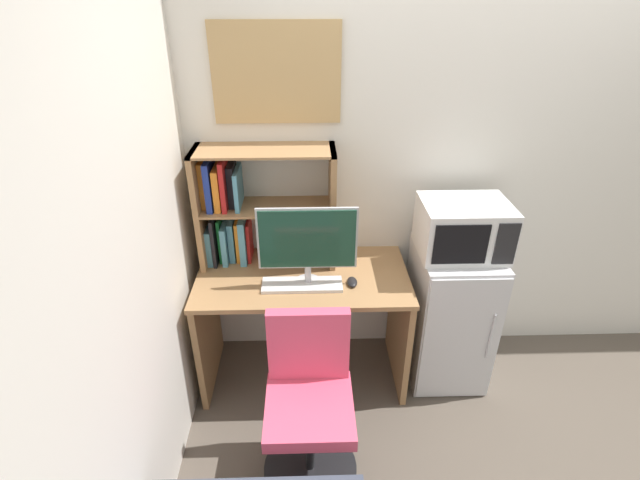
{
  "coord_description": "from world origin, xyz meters",
  "views": [
    {
      "loc": [
        -0.9,
        -2.6,
        2.27
      ],
      "look_at": [
        -0.83,
        -0.36,
        1.03
      ],
      "focal_mm": 26.11,
      "sensor_mm": 36.0,
      "label": 1
    }
  ],
  "objects": [
    {
      "name": "wall_back",
      "position": [
        0.4,
        0.02,
        1.3
      ],
      "size": [
        6.4,
        0.04,
        2.6
      ],
      "primitive_type": "cube",
      "color": "silver",
      "rests_on": "ground_plane"
    },
    {
      "name": "desk",
      "position": [
        -0.93,
        -0.32,
        0.54
      ],
      "size": [
        1.24,
        0.65,
        0.78
      ],
      "color": "#997047",
      "rests_on": "ground_plane"
    },
    {
      "name": "hutch_bookshelf",
      "position": [
        -1.27,
        -0.13,
        1.13
      ],
      "size": [
        0.79,
        0.28,
        0.7
      ],
      "color": "#997047",
      "rests_on": "desk"
    },
    {
      "name": "keyboard",
      "position": [
        -0.93,
        -0.44,
        0.79
      ],
      "size": [
        0.45,
        0.14,
        0.02
      ],
      "primitive_type": "cube",
      "color": "silver",
      "rests_on": "desk"
    },
    {
      "name": "mini_fridge",
      "position": [
        -0.02,
        -0.3,
        0.45
      ],
      "size": [
        0.46,
        0.54,
        0.9
      ],
      "color": "silver",
      "rests_on": "ground_plane"
    },
    {
      "name": "wall_corkboard",
      "position": [
        -1.05,
        -0.01,
        1.85
      ],
      "size": [
        0.69,
        0.02,
        0.52
      ],
      "primitive_type": "cube",
      "color": "tan"
    },
    {
      "name": "computer_mouse",
      "position": [
        -0.65,
        -0.43,
        0.79
      ],
      "size": [
        0.06,
        0.1,
        0.03
      ],
      "primitive_type": "ellipsoid",
      "color": "black",
      "rests_on": "desk"
    },
    {
      "name": "wall_left",
      "position": [
        -1.62,
        -1.6,
        1.3
      ],
      "size": [
        0.04,
        4.4,
        2.6
      ],
      "primitive_type": "cube",
      "color": "silver",
      "rests_on": "ground_plane"
    },
    {
      "name": "monitor",
      "position": [
        -0.9,
        -0.42,
        1.05
      ],
      "size": [
        0.54,
        0.16,
        0.47
      ],
      "color": "#B7B7BC",
      "rests_on": "desk"
    },
    {
      "name": "microwave",
      "position": [
        -0.02,
        -0.3,
        1.06
      ],
      "size": [
        0.49,
        0.38,
        0.31
      ],
      "color": "silver",
      "rests_on": "mini_fridge"
    },
    {
      "name": "desk_chair",
      "position": [
        -0.9,
        -0.98,
        0.4
      ],
      "size": [
        0.49,
        0.49,
        0.91
      ],
      "color": "black",
      "rests_on": "ground_plane"
    }
  ]
}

